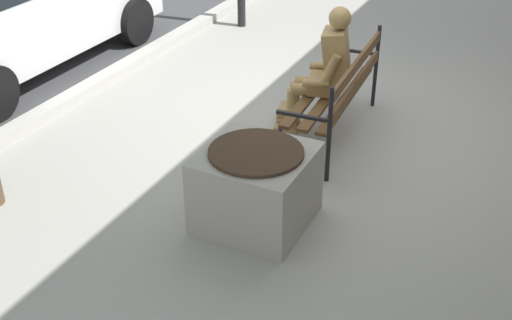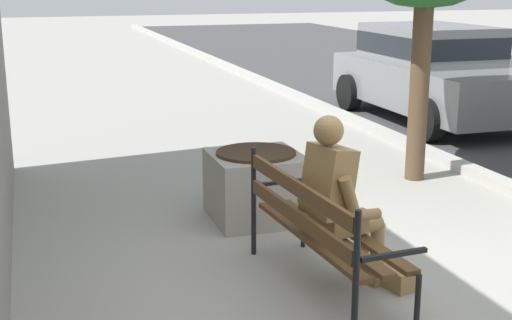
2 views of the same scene
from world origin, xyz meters
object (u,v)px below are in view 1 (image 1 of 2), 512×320
(concrete_planter, at_px, (256,187))
(park_bench, at_px, (340,89))
(bronze_statue_seated, at_px, (321,73))
(parked_car_white, at_px, (8,4))

(concrete_planter, bearing_deg, park_bench, -2.93)
(park_bench, distance_m, concrete_planter, 1.76)
(bronze_statue_seated, relative_size, parked_car_white, 0.33)
(bronze_statue_seated, bearing_deg, concrete_planter, -175.96)
(concrete_planter, distance_m, parked_car_white, 4.62)
(park_bench, bearing_deg, concrete_planter, 177.07)
(bronze_statue_seated, relative_size, concrete_planter, 1.59)
(park_bench, height_order, bronze_statue_seated, bronze_statue_seated)
(park_bench, bearing_deg, parked_car_white, 90.23)
(park_bench, xyz_separation_m, bronze_statue_seated, (0.01, 0.21, 0.12))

